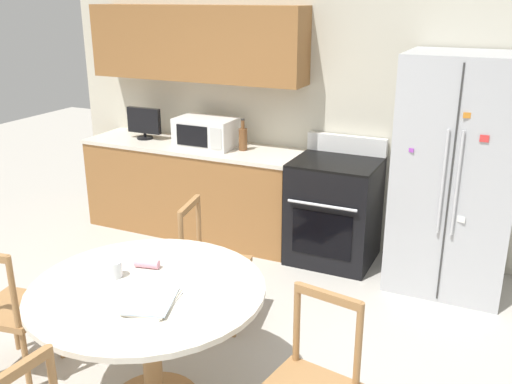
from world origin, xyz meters
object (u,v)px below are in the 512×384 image
(microwave, at_px, (206,132))
(countertop_tv, at_px, (144,122))
(dining_chair_left, at_px, (12,311))
(dining_chair_far, at_px, (213,266))
(refrigerator, at_px, (456,175))
(counter_bottle, at_px, (243,138))
(oven_range, at_px, (334,210))
(candle_glass, at_px, (114,270))

(microwave, height_order, countertop_tv, countertop_tv)
(dining_chair_left, relative_size, dining_chair_far, 1.00)
(refrigerator, bearing_deg, dining_chair_left, -133.70)
(microwave, distance_m, counter_bottle, 0.38)
(microwave, distance_m, countertop_tv, 0.72)
(microwave, height_order, dining_chair_left, microwave)
(refrigerator, xyz_separation_m, oven_range, (-0.98, 0.05, -0.47))
(refrigerator, bearing_deg, counter_bottle, 177.23)
(microwave, bearing_deg, countertop_tv, 178.84)
(counter_bottle, distance_m, dining_chair_left, 2.55)
(candle_glass, bearing_deg, oven_range, 76.08)
(countertop_tv, height_order, dining_chair_far, countertop_tv)
(countertop_tv, bearing_deg, candle_glass, -58.15)
(dining_chair_left, bearing_deg, countertop_tv, 97.21)
(dining_chair_far, bearing_deg, counter_bottle, -173.00)
(dining_chair_left, height_order, candle_glass, dining_chair_left)
(refrigerator, distance_m, dining_chair_far, 2.02)
(refrigerator, height_order, dining_chair_left, refrigerator)
(microwave, xyz_separation_m, counter_bottle, (0.37, 0.03, -0.03))
(microwave, height_order, counter_bottle, counter_bottle)
(dining_chair_left, bearing_deg, dining_chair_far, 42.92)
(microwave, distance_m, candle_glass, 2.42)
(oven_range, xyz_separation_m, microwave, (-1.29, 0.01, 0.57))
(oven_range, relative_size, candle_glass, 11.64)
(microwave, relative_size, candle_glass, 6.02)
(countertop_tv, bearing_deg, microwave, -1.16)
(dining_chair_far, relative_size, candle_glass, 9.72)
(countertop_tv, xyz_separation_m, dining_chair_far, (1.54, -1.39, -0.63))
(oven_range, distance_m, dining_chair_left, 2.73)
(countertop_tv, distance_m, dining_chair_left, 2.63)
(counter_bottle, height_order, dining_chair_left, counter_bottle)
(oven_range, height_order, dining_chair_left, oven_range)
(candle_glass, bearing_deg, microwave, 107.45)
(dining_chair_left, bearing_deg, microwave, 80.92)
(oven_range, distance_m, microwave, 1.41)
(refrigerator, xyz_separation_m, candle_glass, (-1.55, -2.24, -0.13))
(dining_chair_left, relative_size, candle_glass, 9.72)
(microwave, xyz_separation_m, dining_chair_far, (0.82, -1.38, -0.60))
(oven_range, bearing_deg, dining_chair_left, -117.96)
(oven_range, distance_m, counter_bottle, 1.07)
(candle_glass, bearing_deg, refrigerator, 55.36)
(refrigerator, distance_m, dining_chair_left, 3.31)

